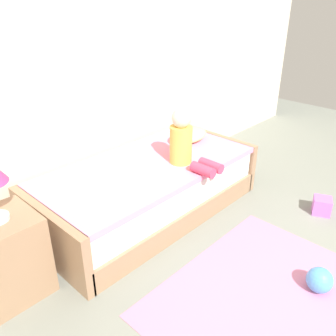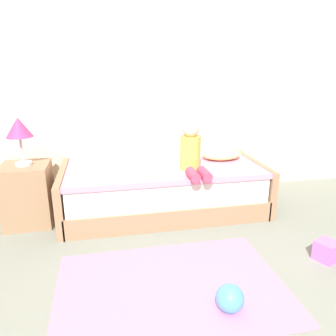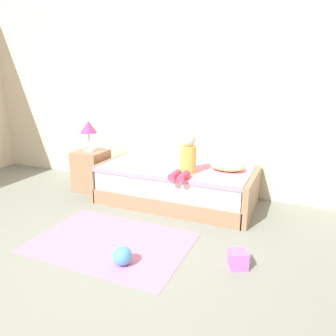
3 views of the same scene
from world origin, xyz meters
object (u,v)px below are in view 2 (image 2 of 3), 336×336
Objects in this scene: nightstand at (28,194)px; bed at (163,188)px; table_lamp at (19,130)px; toy_block at (327,251)px; pillow at (221,154)px; child_figure at (192,151)px; toy_ball at (230,298)px.

bed is at bearing 1.67° from nightstand.
toy_block is at bearing -25.44° from table_lamp.
pillow is 2.77× the size of toy_block.
nightstand is (-1.35, -0.04, 0.05)m from bed.
child_figure is (0.24, -0.23, 0.46)m from bed.
child_figure reaches higher than nightstand.
table_lamp is 1.02× the size of pillow.
toy_ball is 1.05m from toy_block.
table_lamp reaches higher than nightstand.
table_lamp is 2.30m from toy_ball.
bed is 4.14× the size of child_figure.
pillow reaches higher than nightstand.
child_figure reaches higher than toy_ball.
table_lamp is 2.85m from toy_block.
bed is at bearing 136.51° from child_figure.
toy_block is at bearing -71.84° from pillow.
bed is 4.69× the size of table_lamp.
pillow is (0.68, 0.10, 0.32)m from bed.
nightstand is at bearing 90.00° from table_lamp.
bed is 1.35m from nightstand.
toy_block is at bearing -25.44° from nightstand.
nightstand is 3.78× the size of toy_block.
table_lamp is 1.62m from child_figure.
toy_ball is at bearing -46.46° from nightstand.
table_lamp is 0.88× the size of child_figure.
child_figure is (1.59, -0.19, -0.23)m from table_lamp.
nightstand is at bearing 154.56° from toy_block.
child_figure is at bearing -6.78° from nightstand.
toy_ball is at bearing -46.46° from table_lamp.
pillow is (0.43, 0.33, -0.14)m from child_figure.
table_lamp reaches higher than toy_ball.
toy_ball is at bearing -85.48° from bed.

